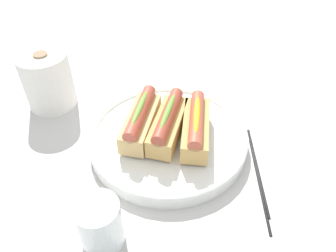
# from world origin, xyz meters

# --- Properties ---
(ground_plane) EXTENTS (2.40, 2.40, 0.00)m
(ground_plane) POSITION_xyz_m (0.00, 0.00, 0.00)
(ground_plane) COLOR beige
(serving_bowl) EXTENTS (0.32, 0.32, 0.03)m
(serving_bowl) POSITION_xyz_m (0.02, 0.01, 0.02)
(serving_bowl) COLOR white
(serving_bowl) RESTS_ON ground_plane
(hotdog_front) EXTENTS (0.16, 0.10, 0.06)m
(hotdog_front) POSITION_xyz_m (0.03, -0.04, 0.06)
(hotdog_front) COLOR tan
(hotdog_front) RESTS_ON serving_bowl
(hotdog_back) EXTENTS (0.16, 0.08, 0.06)m
(hotdog_back) POSITION_xyz_m (0.02, 0.01, 0.06)
(hotdog_back) COLOR tan
(hotdog_back) RESTS_ON serving_bowl
(hotdog_side) EXTENTS (0.16, 0.09, 0.06)m
(hotdog_side) POSITION_xyz_m (0.00, 0.06, 0.06)
(hotdog_side) COLOR #DBB270
(hotdog_side) RESTS_ON serving_bowl
(water_glass) EXTENTS (0.07, 0.07, 0.09)m
(water_glass) POSITION_xyz_m (-0.22, 0.00, 0.04)
(water_glass) COLOR white
(water_glass) RESTS_ON ground_plane
(paper_towel_roll) EXTENTS (0.11, 0.11, 0.13)m
(paper_towel_roll) POSITION_xyz_m (0.01, 0.31, 0.07)
(paper_towel_roll) COLOR white
(paper_towel_roll) RESTS_ON ground_plane
(chopstick_near) EXTENTS (0.20, 0.10, 0.01)m
(chopstick_near) POSITION_xyz_m (0.04, -0.18, 0.00)
(chopstick_near) COLOR black
(chopstick_near) RESTS_ON ground_plane
(chopstick_far) EXTENTS (0.20, 0.10, 0.01)m
(chopstick_far) POSITION_xyz_m (0.01, -0.19, 0.00)
(chopstick_far) COLOR black
(chopstick_far) RESTS_ON ground_plane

